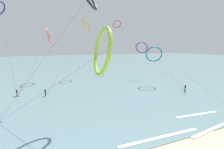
# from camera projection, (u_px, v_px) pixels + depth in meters

# --- Properties ---
(sea_water) EXTENTS (400.00, 200.00, 0.08)m
(sea_water) POSITION_uv_depth(u_px,v_px,m) (61.00, 63.00, 109.99)
(sea_water) COLOR slate
(sea_water) RESTS_ON ground
(surfer_ivory) EXTENTS (1.40, 0.65, 1.70)m
(surfer_ivory) POSITION_uv_depth(u_px,v_px,m) (45.00, 93.00, 37.82)
(surfer_ivory) COLOR silver
(surfer_ivory) RESTS_ON ground
(surfer_emerald) EXTENTS (1.40, 0.62, 1.70)m
(surfer_emerald) POSITION_uv_depth(u_px,v_px,m) (185.00, 88.00, 42.03)
(surfer_emerald) COLOR #199351
(surfer_emerald) RESTS_ON ground
(surfer_crimson) EXTENTS (1.40, 0.65, 1.70)m
(surfer_crimson) POSITION_uv_depth(u_px,v_px,m) (17.00, 93.00, 37.71)
(surfer_crimson) COLOR red
(surfer_crimson) RESTS_ON ground
(kite_amber) EXTENTS (16.53, 22.97, 20.54)m
(kite_amber) POSITION_uv_depth(u_px,v_px,m) (86.00, 25.00, 59.43)
(kite_amber) COLOR orange
(kite_amber) RESTS_ON ground
(kite_teal) EXTENTS (5.40, 11.42, 11.22)m
(kite_teal) POSITION_uv_depth(u_px,v_px,m) (154.00, 54.00, 48.05)
(kite_teal) COLOR teal
(kite_teal) RESTS_ON ground
(kite_coral) EXTENTS (9.48, 19.68, 17.20)m
(kite_coral) POSITION_uv_depth(u_px,v_px,m) (49.00, 36.00, 53.96)
(kite_coral) COLOR #EA7260
(kite_coral) RESTS_ON ground
(kite_violet) EXTENTS (4.88, 21.77, 12.78)m
(kite_violet) POSITION_uv_depth(u_px,v_px,m) (142.00, 47.00, 58.32)
(kite_violet) COLOR purple
(kite_violet) RESTS_ON ground
(kite_magenta) EXTENTS (3.48, 48.88, 22.15)m
(kite_magenta) POSITION_uv_depth(u_px,v_px,m) (117.00, 24.00, 70.56)
(kite_magenta) COLOR #CC288E
(kite_magenta) RESTS_ON ground
(kite_lime) EXTENTS (13.73, 13.11, 13.45)m
(kite_lime) POSITION_uv_depth(u_px,v_px,m) (102.00, 51.00, 18.71)
(kite_lime) COLOR #8CC62D
(kite_lime) RESTS_ON ground
(wave_crest_near) EXTENTS (8.57, 1.64, 0.12)m
(wave_crest_near) POSITION_uv_depth(u_px,v_px,m) (212.00, 129.00, 22.87)
(wave_crest_near) COLOR white
(wave_crest_near) RESTS_ON ground
(wave_crest_mid) EXTENTS (11.60, 0.81, 0.12)m
(wave_crest_mid) POSITION_uv_depth(u_px,v_px,m) (161.00, 137.00, 20.86)
(wave_crest_mid) COLOR white
(wave_crest_mid) RESTS_ON ground
(wave_crest_far) EXTENTS (8.10, 1.21, 0.12)m
(wave_crest_far) POSITION_uv_depth(u_px,v_px,m) (197.00, 115.00, 27.82)
(wave_crest_far) COLOR white
(wave_crest_far) RESTS_ON ground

